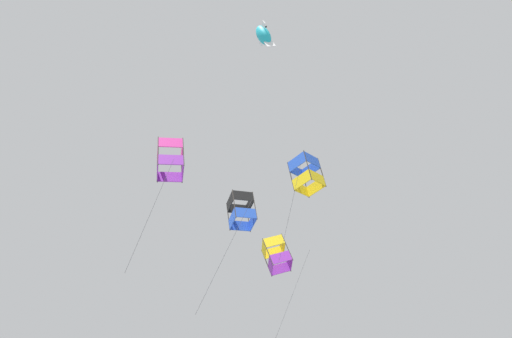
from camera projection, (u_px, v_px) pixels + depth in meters
kite_box_low_drifter at (241, 211)px, 22.28m from camera, size 2.53×2.44×6.69m
kite_box_near_right at (306, 174)px, 24.91m from camera, size 2.73×2.37×6.35m
kite_box_far_centre at (170, 160)px, 19.20m from camera, size 1.67×1.69×6.68m
kite_box_near_left at (277, 255)px, 26.21m from camera, size 3.50×3.17×9.81m
kite_fish_mid_left at (264, 35)px, 23.43m from camera, size 1.26×1.37×1.99m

